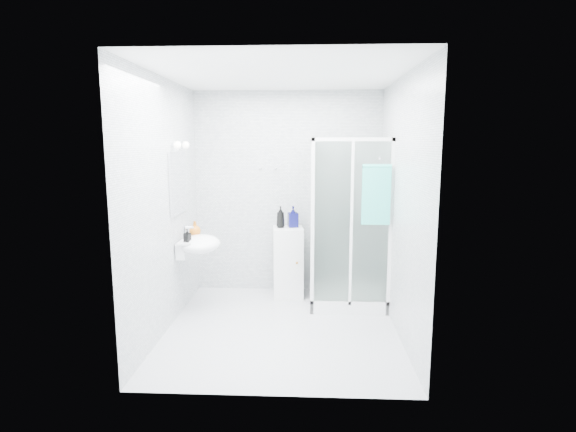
{
  "coord_description": "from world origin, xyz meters",
  "views": [
    {
      "loc": [
        0.28,
        -4.5,
        1.94
      ],
      "look_at": [
        0.05,
        0.35,
        1.15
      ],
      "focal_mm": 28.0,
      "sensor_mm": 36.0,
      "label": 1
    }
  ],
  "objects_px": {
    "wall_basin": "(198,244)",
    "shampoo_bottle_b": "(293,217)",
    "soap_dispenser_black": "(187,235)",
    "shower_enclosure": "(341,268)",
    "soap_dispenser_orange": "(195,229)",
    "hand_towel": "(376,193)",
    "shampoo_bottle_a": "(281,217)",
    "storage_cabinet": "(288,262)"
  },
  "relations": [
    {
      "from": "shampoo_bottle_b",
      "to": "shampoo_bottle_a",
      "type": "bearing_deg",
      "value": -162.14
    },
    {
      "from": "wall_basin",
      "to": "storage_cabinet",
      "type": "xyz_separation_m",
      "value": [
        1.01,
        0.57,
        -0.35
      ]
    },
    {
      "from": "wall_basin",
      "to": "soap_dispenser_orange",
      "type": "relative_size",
      "value": 3.25
    },
    {
      "from": "soap_dispenser_orange",
      "to": "shower_enclosure",
      "type": "bearing_deg",
      "value": 4.83
    },
    {
      "from": "shampoo_bottle_b",
      "to": "soap_dispenser_black",
      "type": "xyz_separation_m",
      "value": [
        -1.14,
        -0.78,
        -0.09
      ]
    },
    {
      "from": "shower_enclosure",
      "to": "shampoo_bottle_a",
      "type": "relative_size",
      "value": 7.39
    },
    {
      "from": "wall_basin",
      "to": "shampoo_bottle_b",
      "type": "relative_size",
      "value": 2.1
    },
    {
      "from": "storage_cabinet",
      "to": "shampoo_bottle_a",
      "type": "distance_m",
      "value": 0.59
    },
    {
      "from": "hand_towel",
      "to": "soap_dispenser_orange",
      "type": "bearing_deg",
      "value": 172.95
    },
    {
      "from": "shampoo_bottle_a",
      "to": "storage_cabinet",
      "type": "bearing_deg",
      "value": 0.37
    },
    {
      "from": "shampoo_bottle_b",
      "to": "wall_basin",
      "type": "bearing_deg",
      "value": -149.98
    },
    {
      "from": "shower_enclosure",
      "to": "soap_dispenser_orange",
      "type": "height_order",
      "value": "shower_enclosure"
    },
    {
      "from": "soap_dispenser_orange",
      "to": "soap_dispenser_black",
      "type": "distance_m",
      "value": 0.33
    },
    {
      "from": "shampoo_bottle_b",
      "to": "soap_dispenser_orange",
      "type": "relative_size",
      "value": 1.54
    },
    {
      "from": "wall_basin",
      "to": "shampoo_bottle_b",
      "type": "distance_m",
      "value": 1.25
    },
    {
      "from": "storage_cabinet",
      "to": "soap_dispenser_orange",
      "type": "distance_m",
      "value": 1.25
    },
    {
      "from": "shampoo_bottle_a",
      "to": "soap_dispenser_black",
      "type": "relative_size",
      "value": 1.89
    },
    {
      "from": "shower_enclosure",
      "to": "shampoo_bottle_b",
      "type": "distance_m",
      "value": 0.88
    },
    {
      "from": "shower_enclosure",
      "to": "soap_dispenser_black",
      "type": "distance_m",
      "value": 1.86
    },
    {
      "from": "shower_enclosure",
      "to": "hand_towel",
      "type": "relative_size",
      "value": 3.05
    },
    {
      "from": "shampoo_bottle_b",
      "to": "soap_dispenser_black",
      "type": "height_order",
      "value": "shampoo_bottle_b"
    },
    {
      "from": "shampoo_bottle_a",
      "to": "soap_dispenser_orange",
      "type": "relative_size",
      "value": 1.57
    },
    {
      "from": "storage_cabinet",
      "to": "hand_towel",
      "type": "distance_m",
      "value": 1.52
    },
    {
      "from": "shampoo_bottle_a",
      "to": "shampoo_bottle_b",
      "type": "bearing_deg",
      "value": 17.86
    },
    {
      "from": "shower_enclosure",
      "to": "wall_basin",
      "type": "bearing_deg",
      "value": -169.19
    },
    {
      "from": "hand_towel",
      "to": "soap_dispenser_black",
      "type": "bearing_deg",
      "value": -177.89
    },
    {
      "from": "wall_basin",
      "to": "storage_cabinet",
      "type": "height_order",
      "value": "wall_basin"
    },
    {
      "from": "shampoo_bottle_b",
      "to": "storage_cabinet",
      "type": "bearing_deg",
      "value": -140.87
    },
    {
      "from": "shower_enclosure",
      "to": "shampoo_bottle_a",
      "type": "height_order",
      "value": "shower_enclosure"
    },
    {
      "from": "shower_enclosure",
      "to": "shampoo_bottle_a",
      "type": "bearing_deg",
      "value": 161.42
    },
    {
      "from": "wall_basin",
      "to": "shower_enclosure",
      "type": "bearing_deg",
      "value": 10.81
    },
    {
      "from": "hand_towel",
      "to": "shampoo_bottle_b",
      "type": "distance_m",
      "value": 1.22
    },
    {
      "from": "hand_towel",
      "to": "soap_dispenser_black",
      "type": "relative_size",
      "value": 4.59
    },
    {
      "from": "shower_enclosure",
      "to": "soap_dispenser_orange",
      "type": "distance_m",
      "value": 1.8
    },
    {
      "from": "shampoo_bottle_b",
      "to": "soap_dispenser_orange",
      "type": "xyz_separation_m",
      "value": [
        -1.14,
        -0.45,
        -0.08
      ]
    },
    {
      "from": "shower_enclosure",
      "to": "hand_towel",
      "type": "distance_m",
      "value": 1.09
    },
    {
      "from": "hand_towel",
      "to": "wall_basin",
      "type": "bearing_deg",
      "value": 177.56
    },
    {
      "from": "hand_towel",
      "to": "shampoo_bottle_a",
      "type": "height_order",
      "value": "hand_towel"
    },
    {
      "from": "wall_basin",
      "to": "soap_dispenser_black",
      "type": "height_order",
      "value": "wall_basin"
    },
    {
      "from": "shower_enclosure",
      "to": "shampoo_bottle_b",
      "type": "xyz_separation_m",
      "value": [
        -0.59,
        0.3,
        0.58
      ]
    },
    {
      "from": "hand_towel",
      "to": "soap_dispenser_black",
      "type": "xyz_separation_m",
      "value": [
        -2.07,
        -0.08,
        -0.47
      ]
    },
    {
      "from": "wall_basin",
      "to": "hand_towel",
      "type": "distance_m",
      "value": 2.08
    }
  ]
}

